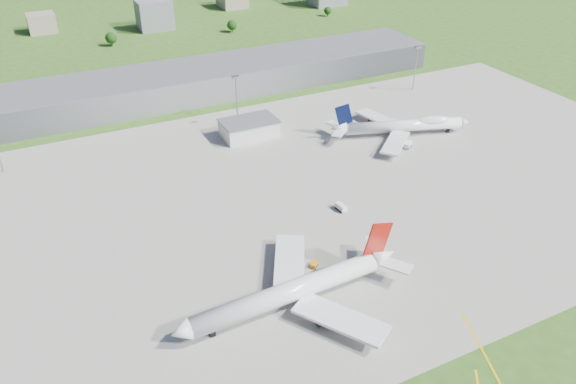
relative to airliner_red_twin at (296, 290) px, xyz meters
name	(u,v)px	position (x,y,z in m)	size (l,w,h in m)	color
ground	(197,104)	(23.71, 166.13, -5.58)	(1400.00, 1400.00, 0.00)	#305A1C
apron	(307,194)	(33.71, 56.13, -5.54)	(360.00, 190.00, 0.08)	gray
terminal	(188,83)	(23.71, 181.13, 1.92)	(300.00, 42.00, 15.00)	slate
ops_building	(249,129)	(33.71, 116.13, -1.58)	(26.00, 16.00, 8.00)	silver
mast_center	(236,92)	(33.71, 131.13, 12.13)	(3.50, 2.00, 25.90)	gray
mast_east	(416,60)	(143.71, 131.13, 12.13)	(3.50, 2.00, 25.90)	gray
airliner_red_twin	(296,290)	(0.00, 0.00, 0.00)	(76.33, 59.50, 20.96)	white
airliner_blue_quad	(403,126)	(101.60, 83.72, -0.52)	(67.75, 51.88, 18.20)	white
tug_yellow	(314,265)	(13.79, 13.44, -4.71)	(3.69, 3.48, 1.65)	orange
van_white_near	(341,207)	(39.73, 39.34, -4.27)	(2.84, 5.34, 2.60)	white
van_white_far	(408,145)	(95.70, 71.66, -4.26)	(5.55, 4.90, 2.62)	white
bldg_cw	(42,23)	(-36.29, 356.13, 1.42)	(20.00, 18.00, 14.00)	gray
bldg_c	(155,15)	(43.71, 326.13, 5.42)	(26.00, 20.00, 22.00)	slate
tree_c	(111,38)	(3.71, 296.13, 0.26)	(8.10, 8.10, 9.90)	#382314
tree_e	(232,25)	(93.71, 291.13, -0.07)	(7.65, 7.65, 9.35)	#382314
tree_far_e	(328,11)	(183.71, 301.13, -1.05)	(6.30, 6.30, 7.70)	#382314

